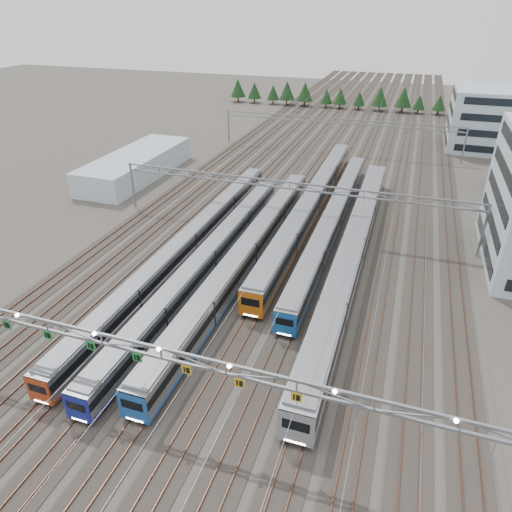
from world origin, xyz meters
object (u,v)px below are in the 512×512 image
(train_a, at_px, (188,243))
(train_c, at_px, (247,253))
(train_b, at_px, (207,260))
(west_shed, at_px, (137,165))
(gantry_near, at_px, (160,356))
(depot_bldg_north, at_px, (499,120))
(train_d, at_px, (311,203))
(train_f, at_px, (353,249))
(gantry_far, at_px, (339,125))
(gantry_mid, at_px, (289,191))
(train_e, at_px, (333,219))

(train_a, distance_m, train_c, 9.02)
(train_b, height_order, west_shed, west_shed)
(train_a, distance_m, gantry_near, 29.89)
(train_c, bearing_deg, gantry_near, -85.29)
(train_b, height_order, depot_bldg_north, depot_bldg_north)
(gantry_near, bearing_deg, west_shed, 123.63)
(train_d, xyz_separation_m, train_f, (9.00, -14.25, 0.10))
(gantry_far, bearing_deg, gantry_near, -90.03)
(gantry_mid, bearing_deg, gantry_far, 90.00)
(train_a, height_order, train_d, train_d)
(train_d, bearing_deg, train_c, -102.79)
(train_c, distance_m, gantry_mid, 14.25)
(depot_bldg_north, bearing_deg, train_e, -116.56)
(gantry_far, bearing_deg, train_d, -86.66)
(train_b, height_order, train_d, train_d)
(train_d, distance_m, depot_bldg_north, 63.43)
(train_f, height_order, gantry_far, gantry_far)
(train_d, bearing_deg, west_shed, 168.26)
(gantry_mid, bearing_deg, train_c, -99.53)
(train_a, distance_m, train_b, 5.79)
(train_d, height_order, train_e, train_d)
(train_d, relative_size, gantry_far, 1.11)
(train_b, distance_m, train_f, 19.99)
(west_shed, bearing_deg, train_b, -46.30)
(train_a, relative_size, train_f, 0.94)
(depot_bldg_north, relative_size, west_shed, 0.73)
(train_d, bearing_deg, train_b, -111.42)
(train_c, xyz_separation_m, depot_bldg_north, (38.11, 73.40, 4.94))
(train_a, bearing_deg, train_d, 55.03)
(depot_bldg_north, bearing_deg, train_d, -122.10)
(train_a, bearing_deg, train_b, -38.94)
(train_f, distance_m, gantry_mid, 14.32)
(train_d, height_order, gantry_far, gantry_far)
(gantry_mid, height_order, depot_bldg_north, depot_bldg_north)
(train_e, height_order, train_f, train_f)
(train_d, xyz_separation_m, gantry_mid, (-2.25, -6.41, 4.22))
(gantry_near, bearing_deg, train_f, 70.71)
(train_c, bearing_deg, depot_bldg_north, 62.56)
(train_f, height_order, west_shed, west_shed)
(train_c, bearing_deg, train_b, -145.25)
(train_f, bearing_deg, gantry_far, 102.02)
(train_a, xyz_separation_m, gantry_near, (11.20, -27.23, 5.17))
(train_b, xyz_separation_m, gantry_mid, (6.75, 16.53, 4.47))
(train_d, relative_size, gantry_near, 1.11)
(train_a, bearing_deg, depot_bldg_north, 57.12)
(west_shed, bearing_deg, depot_bldg_north, 32.26)
(train_a, distance_m, gantry_mid, 17.68)
(train_e, height_order, west_shed, west_shed)
(train_d, bearing_deg, gantry_mid, -109.33)
(train_a, xyz_separation_m, train_b, (4.50, -3.64, 0.00))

